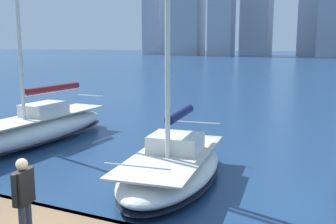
% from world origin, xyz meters
% --- Properties ---
extents(sailboat_navy, '(3.67, 7.00, 10.28)m').
position_xyz_m(sailboat_navy, '(-0.57, -5.73, 0.60)').
color(sailboat_navy, white).
rests_on(sailboat_navy, ground).
extents(sailboat_maroon, '(2.30, 9.42, 12.24)m').
position_xyz_m(sailboat_maroon, '(7.29, -7.82, 0.73)').
color(sailboat_maroon, white).
rests_on(sailboat_maroon, ground).
extents(person_black_shirt, '(0.27, 0.63, 1.75)m').
position_xyz_m(person_black_shirt, '(-0.12, 0.26, 1.65)').
color(person_black_shirt, '#2D3347').
rests_on(person_black_shirt, dock_pier).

